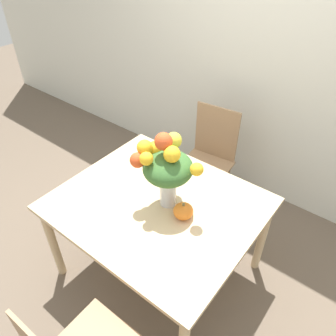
% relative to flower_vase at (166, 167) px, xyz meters
% --- Properties ---
extents(ground_plane, '(12.00, 12.00, 0.00)m').
position_rel_flower_vase_xyz_m(ground_plane, '(-0.04, -0.04, -1.03)').
color(ground_plane, brown).
extents(wall_back, '(8.00, 0.06, 2.70)m').
position_rel_flower_vase_xyz_m(wall_back, '(-0.04, 1.36, 0.32)').
color(wall_back, silver).
rests_on(wall_back, ground_plane).
extents(dining_table, '(1.29, 1.11, 0.74)m').
position_rel_flower_vase_xyz_m(dining_table, '(-0.04, -0.04, -0.38)').
color(dining_table, '#D1B284').
rests_on(dining_table, ground_plane).
extents(flower_vase, '(0.43, 0.36, 0.53)m').
position_rel_flower_vase_xyz_m(flower_vase, '(0.00, 0.00, 0.00)').
color(flower_vase, silver).
rests_on(flower_vase, dining_table).
extents(pumpkin, '(0.13, 0.13, 0.12)m').
position_rel_flower_vase_xyz_m(pumpkin, '(0.17, -0.04, -0.25)').
color(pumpkin, orange).
rests_on(pumpkin, dining_table).
extents(dining_chair_near_window, '(0.46, 0.46, 0.97)m').
position_rel_flower_vase_xyz_m(dining_chair_near_window, '(-0.19, 0.84, -0.53)').
color(dining_chair_near_window, '#9E7A56').
rests_on(dining_chair_near_window, ground_plane).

